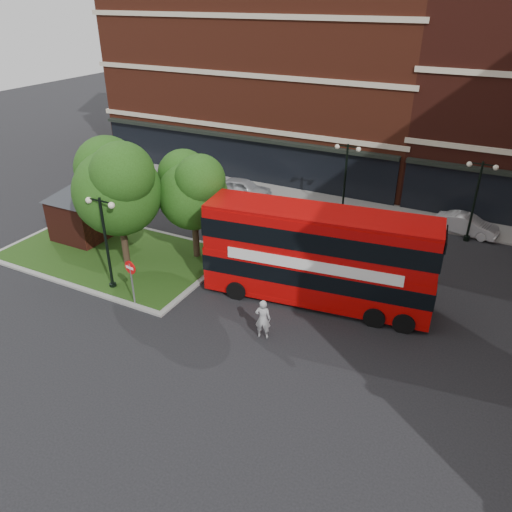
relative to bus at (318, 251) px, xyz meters
The scene contains 15 objects.
ground 6.38m from the bus, 136.05° to the right, with size 120.00×120.00×0.00m, color black.
pavement_far 13.44m from the bus, 108.35° to the left, with size 44.00×3.00×0.12m, color slate.
terrace_far_left 23.79m from the bus, 121.27° to the left, with size 26.00×12.00×14.00m, color maroon.
traffic_island 12.48m from the bus, behind, with size 12.60×7.60×0.15m.
kiosk 15.15m from the bus, behind, with size 6.51×6.51×3.60m.
tree_island_west 11.03m from the bus, behind, with size 5.40×4.71×7.21m.
tree_island_east 7.94m from the bus, behind, with size 4.46×3.90×6.29m.
lamp_island 10.37m from the bus, 158.51° to the right, with size 1.72×0.36×5.00m.
lamp_far_left 10.72m from the bus, 101.56° to the left, with size 1.72×0.36×5.00m.
lamp_far_right 12.02m from the bus, 60.87° to the left, with size 1.72×0.36×5.00m.
bus is the anchor object (origin of this frame).
woman 4.39m from the bus, 103.84° to the right, with size 0.70×0.46×1.91m, color #98989A.
car_silver 14.53m from the bus, 133.15° to the left, with size 1.73×4.30×1.46m, color #B3B7BB.
car_white 12.96m from the bus, 63.83° to the left, with size 1.33×3.81×1.26m, color silver.
no_entry_sign 8.93m from the bus, 149.53° to the right, with size 0.67×0.14×2.44m.
Camera 1 is at (11.12, -15.92, 13.61)m, focal length 35.00 mm.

